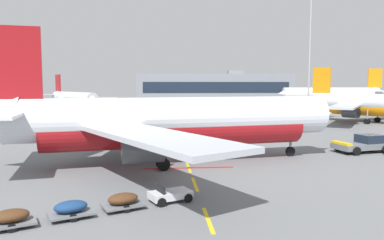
% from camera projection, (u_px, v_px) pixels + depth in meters
% --- Properties ---
extents(ground, '(400.00, 400.00, 0.00)m').
position_uv_depth(ground, '(333.00, 137.00, 53.04)').
color(ground, slate).
extents(apron_paint_markings, '(8.00, 96.78, 0.01)m').
position_uv_depth(apron_paint_markings, '(179.00, 141.00, 49.14)').
color(apron_paint_markings, yellow).
rests_on(apron_paint_markings, ground).
extents(airliner_foreground, '(34.72, 34.08, 12.20)m').
position_uv_depth(airliner_foreground, '(172.00, 121.00, 34.94)').
color(airliner_foreground, silver).
rests_on(airliner_foreground, ground).
extents(pushback_tug, '(6.48, 4.18, 2.08)m').
position_uv_depth(pushback_tug, '(363.00, 144.00, 40.94)').
color(pushback_tug, slate).
rests_on(pushback_tug, ground).
extents(airliner_mid_left, '(25.56, 27.38, 10.42)m').
position_uv_depth(airliner_mid_left, '(73.00, 99.00, 106.47)').
color(airliner_mid_left, silver).
rests_on(airliner_mid_left, ground).
extents(airliner_far_center, '(26.28, 28.31, 10.96)m').
position_uv_depth(airliner_far_center, '(380.00, 105.00, 70.27)').
color(airliner_far_center, silver).
rests_on(airliner_far_center, ground).
extents(airliner_far_right, '(35.81, 35.55, 12.55)m').
position_uv_depth(airliner_far_right, '(333.00, 95.00, 121.92)').
color(airliner_far_right, white).
rests_on(airliner_far_right, ground).
extents(catering_truck, '(7.13, 5.94, 3.14)m').
position_uv_depth(catering_truck, '(88.00, 123.00, 55.78)').
color(catering_truck, black).
rests_on(catering_truck, ground).
extents(baggage_train, '(11.21, 6.01, 1.14)m').
position_uv_depth(baggage_train, '(98.00, 205.00, 21.42)').
color(baggage_train, silver).
rests_on(baggage_train, ground).
extents(apron_light_mast_far, '(1.80, 1.80, 27.97)m').
position_uv_depth(apron_light_mast_far, '(310.00, 35.00, 73.60)').
color(apron_light_mast_far, slate).
rests_on(apron_light_mast_far, ground).
extents(terminal_satellite, '(60.86, 22.22, 13.02)m').
position_uv_depth(terminal_satellite, '(213.00, 89.00, 152.55)').
color(terminal_satellite, gray).
rests_on(terminal_satellite, ground).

